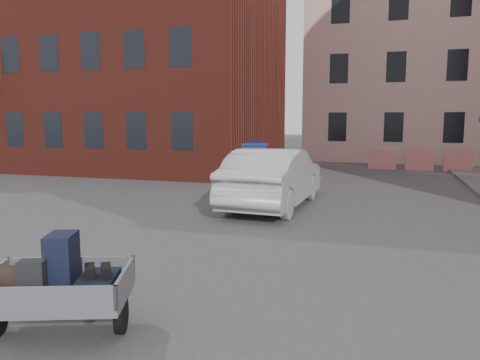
% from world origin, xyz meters
% --- Properties ---
extents(ground, '(120.00, 120.00, 0.00)m').
position_xyz_m(ground, '(0.00, 0.00, 0.00)').
color(ground, '#38383A').
rests_on(ground, ground).
extents(building_brick, '(12.00, 10.00, 14.00)m').
position_xyz_m(building_brick, '(-9.00, 13.00, 7.00)').
color(building_brick, '#591E16').
rests_on(building_brick, ground).
extents(building_pink, '(16.00, 8.00, 14.00)m').
position_xyz_m(building_pink, '(6.00, 22.00, 7.00)').
color(building_pink, '#C39896').
rests_on(building_pink, ground).
extents(far_building, '(6.00, 6.00, 8.00)m').
position_xyz_m(far_building, '(-20.00, 22.00, 4.00)').
color(far_building, maroon).
rests_on(far_building, ground).
extents(barriers, '(4.70, 0.18, 1.00)m').
position_xyz_m(barriers, '(4.20, 15.00, 0.50)').
color(barriers, red).
rests_on(barriers, ground).
extents(trailer, '(1.88, 1.98, 1.20)m').
position_xyz_m(trailer, '(-1.03, -4.45, 0.61)').
color(trailer, black).
rests_on(trailer, ground).
extents(dumpster, '(3.96, 2.92, 1.49)m').
position_xyz_m(dumpster, '(-3.97, 10.00, 0.75)').
color(dumpster, navy).
rests_on(dumpster, ground).
extents(silver_car, '(2.00, 5.16, 1.68)m').
position_xyz_m(silver_car, '(-0.41, 4.05, 0.84)').
color(silver_car, '#A3A6AA').
rests_on(silver_car, ground).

